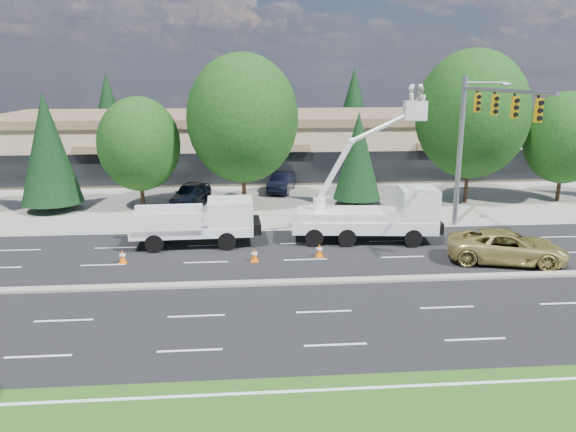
{
  "coord_description": "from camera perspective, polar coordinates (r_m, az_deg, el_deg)",
  "views": [
    {
      "loc": [
        -3.11,
        -23.53,
        9.15
      ],
      "look_at": [
        -0.93,
        2.8,
        2.4
      ],
      "focal_mm": 35.0,
      "sensor_mm": 36.0,
      "label": 1
    }
  ],
  "objects": [
    {
      "name": "signal_mast",
      "position": [
        33.42,
        18.63,
        8.28
      ],
      "size": [
        2.76,
        10.16,
        9.0
      ],
      "color": "gray",
      "rests_on": "ground"
    },
    {
      "name": "tree_back_b",
      "position": [
        65.66,
        -5.6,
        10.73
      ],
      "size": [
        4.84,
        4.84,
        9.53
      ],
      "color": "#332114",
      "rests_on": "ground"
    },
    {
      "name": "tree_back_d",
      "position": [
        70.27,
        16.51,
        10.86
      ],
      "size": [
        5.31,
        5.31,
        10.46
      ],
      "color": "#332114",
      "rests_on": "ground"
    },
    {
      "name": "tree_front_c",
      "position": [
        39.42,
        -14.89,
        7.07
      ],
      "size": [
        5.54,
        5.54,
        7.68
      ],
      "color": "#332114",
      "rests_on": "ground"
    },
    {
      "name": "traffic_cone_c",
      "position": [
        28.8,
        3.2,
        -3.51
      ],
      "size": [
        0.4,
        0.4,
        0.7
      ],
      "color": "#E75E07",
      "rests_on": "ground"
    },
    {
      "name": "tree_front_f",
      "position": [
        41.86,
        18.18,
        9.79
      ],
      "size": [
        7.82,
        7.82,
        10.85
      ],
      "color": "#332114",
      "rests_on": "ground"
    },
    {
      "name": "ground",
      "position": [
        25.44,
        2.62,
        -6.77
      ],
      "size": [
        140.0,
        140.0,
        0.0
      ],
      "primitive_type": "plane",
      "color": "black",
      "rests_on": "ground"
    },
    {
      "name": "concrete_apron",
      "position": [
        44.59,
        -0.64,
        2.49
      ],
      "size": [
        140.0,
        22.0,
        0.01
      ],
      "primitive_type": "cube",
      "color": "gray",
      "rests_on": "ground"
    },
    {
      "name": "parked_car_west",
      "position": [
        40.57,
        -9.84,
        2.25
      ],
      "size": [
        3.04,
        5.08,
        1.62
      ],
      "primitive_type": "imported",
      "rotation": [
        0.0,
        0.0,
        -0.25
      ],
      "color": "black",
      "rests_on": "ground"
    },
    {
      "name": "tree_front_e",
      "position": [
        39.77,
        7.11,
        6.1
      ],
      "size": [
        3.35,
        3.35,
        6.6
      ],
      "color": "#332114",
      "rests_on": "ground"
    },
    {
      "name": "road_median",
      "position": [
        25.42,
        2.62,
        -6.64
      ],
      "size": [
        120.0,
        0.55,
        0.12
      ],
      "primitive_type": "cube",
      "color": "gray",
      "rests_on": "ground"
    },
    {
      "name": "parked_car_east",
      "position": [
        44.43,
        -0.64,
        3.44
      ],
      "size": [
        2.69,
        4.89,
        1.53
      ],
      "primitive_type": "imported",
      "rotation": [
        0.0,
        0.0,
        -0.24
      ],
      "color": "black",
      "rests_on": "ground"
    },
    {
      "name": "tree_front_b",
      "position": [
        40.92,
        -23.21,
        6.35
      ],
      "size": [
        4.05,
        4.05,
        7.99
      ],
      "color": "#332114",
      "rests_on": "ground"
    },
    {
      "name": "traffic_cone_b",
      "position": [
        28.08,
        -3.43,
        -3.99
      ],
      "size": [
        0.4,
        0.4,
        0.7
      ],
      "color": "#E75E07",
      "rests_on": "ground"
    },
    {
      "name": "minivan",
      "position": [
        29.88,
        21.38,
        -2.93
      ],
      "size": [
        6.22,
        4.1,
        1.59
      ],
      "primitive_type": "imported",
      "rotation": [
        0.0,
        0.0,
        1.29
      ],
      "color": "tan",
      "rests_on": "ground"
    },
    {
      "name": "tree_back_c",
      "position": [
        66.94,
        6.68,
        10.89
      ],
      "size": [
        4.97,
        4.97,
        9.79
      ],
      "color": "#332114",
      "rests_on": "ground"
    },
    {
      "name": "traffic_cone_d",
      "position": [
        30.44,
        16.38,
        -3.1
      ],
      "size": [
        0.4,
        0.4,
        0.7
      ],
      "color": "#E75E07",
      "rests_on": "ground"
    },
    {
      "name": "strip_mall",
      "position": [
        53.97,
        -1.41,
        7.6
      ],
      "size": [
        50.4,
        15.4,
        5.5
      ],
      "color": "tan",
      "rests_on": "ground"
    },
    {
      "name": "utility_pickup",
      "position": [
        30.92,
        -8.78,
        -1.08
      ],
      "size": [
        6.58,
        2.76,
        2.49
      ],
      "rotation": [
        0.0,
        0.0,
        0.03
      ],
      "color": "white",
      "rests_on": "ground"
    },
    {
      "name": "tree_front_g",
      "position": [
        45.15,
        26.29,
        7.14
      ],
      "size": [
        5.73,
        5.73,
        7.94
      ],
      "color": "#332114",
      "rests_on": "ground"
    },
    {
      "name": "tree_front_d",
      "position": [
        38.65,
        -4.63,
        9.85
      ],
      "size": [
        7.59,
        7.59,
        10.53
      ],
      "color": "#332114",
      "rests_on": "ground"
    },
    {
      "name": "traffic_cone_e",
      "position": [
        31.83,
        19.1,
        -2.56
      ],
      "size": [
        0.4,
        0.4,
        0.7
      ],
      "color": "#E75E07",
      "rests_on": "ground"
    },
    {
      "name": "tree_back_a",
      "position": [
        67.34,
        -17.79,
        10.06
      ],
      "size": [
        4.66,
        4.66,
        9.19
      ],
      "color": "#332114",
      "rests_on": "ground"
    },
    {
      "name": "bucket_truck",
      "position": [
        31.43,
        9.12,
        0.72
      ],
      "size": [
        8.12,
        3.24,
        8.59
      ],
      "rotation": [
        0.0,
        0.0,
        -0.1
      ],
      "color": "white",
      "rests_on": "ground"
    },
    {
      "name": "traffic_cone_a",
      "position": [
        29.0,
        -16.46,
        -3.97
      ],
      "size": [
        0.4,
        0.4,
        0.7
      ],
      "color": "#E75E07",
      "rests_on": "ground"
    }
  ]
}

